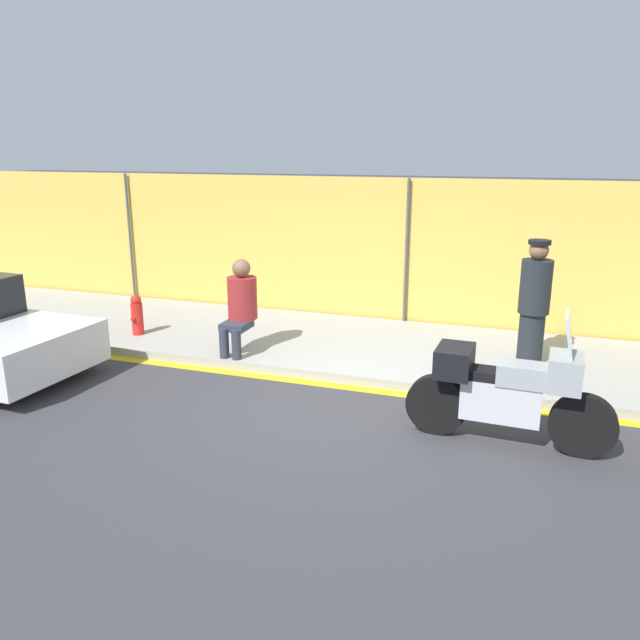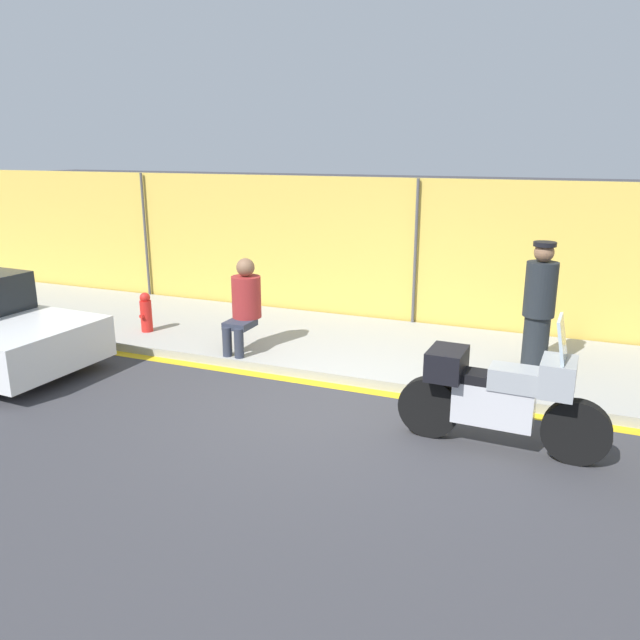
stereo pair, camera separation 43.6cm
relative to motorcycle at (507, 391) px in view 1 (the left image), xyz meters
name	(u,v)px [view 1 (the left image)]	position (x,y,z in m)	size (l,w,h in m)	color
ground_plane	(339,411)	(-1.86, 0.21, -0.58)	(120.00, 120.00, 0.00)	#38383D
sidewalk	(384,349)	(-1.86, 2.47, -0.52)	(39.93, 2.84, 0.13)	#9E9E99
curb_paint_stripe	(357,388)	(-1.86, 0.96, -0.58)	(39.93, 0.18, 0.01)	gold
storefront_fence	(407,254)	(-1.86, 3.98, 0.66)	(37.93, 0.17, 2.50)	gold
motorcycle	(507,391)	(0.00, 0.00, 0.00)	(2.11, 0.54, 1.45)	black
officer_standing	(534,302)	(0.19, 2.32, 0.40)	(0.41, 0.41, 1.69)	#1E2328
person_seated_on_curb	(240,302)	(-3.74, 1.52, 0.28)	(0.42, 0.70, 1.33)	#2D3342
fire_hydrant	(137,315)	(-5.65, 1.73, -0.14)	(0.18, 0.23, 0.64)	red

